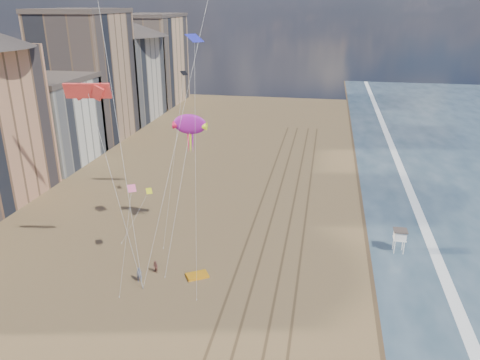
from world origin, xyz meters
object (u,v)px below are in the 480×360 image
Objects in this scene: show_kite at (190,125)px; kite_flyer_a at (139,275)px; lifeguard_stand at (400,235)px; grounded_kite at (197,275)px; kite_flyer_b at (155,267)px.

kite_flyer_a is (-3.48, -10.80, -15.24)m from show_kite.
show_kite is (-26.80, -1.95, 13.74)m from lifeguard_stand.
lifeguard_stand is at bearing 10.11° from kite_flyer_a.
grounded_kite is at bearing 7.26° from kite_flyer_a.
show_kite is at bearing 59.44° from kite_flyer_a.
lifeguard_stand is at bearing 4.15° from show_kite.
show_kite is 11.68× the size of kite_flyer_b.
kite_flyer_a is 2.39m from kite_flyer_b.
lifeguard_stand is 1.71× the size of kite_flyer_a.
show_kite reaches higher than kite_flyer_b.
grounded_kite is 1.56× the size of kite_flyer_b.
kite_flyer_b is at bearing -159.85° from lifeguard_stand.
grounded_kite is at bearing -156.44° from lifeguard_stand.
grounded_kite is (-24.03, -10.48, -2.26)m from lifeguard_stand.
lifeguard_stand reaches higher than kite_flyer_a.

